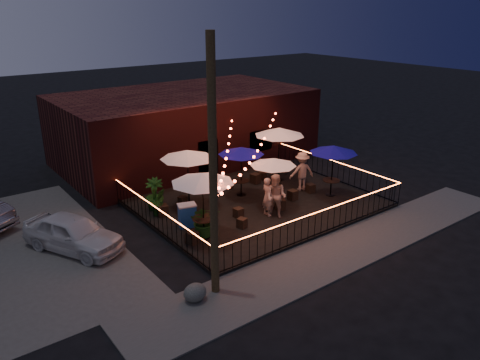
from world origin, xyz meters
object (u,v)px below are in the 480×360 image
(utility_pole, at_px, (213,174))
(cafe_table_1, at_px, (187,155))
(cafe_table_3, at_px, (241,151))
(boulder, at_px, (195,293))
(cafe_table_0, at_px, (202,179))
(cooler, at_px, (187,215))
(cafe_table_2, at_px, (273,162))
(cafe_table_4, at_px, (334,150))
(cafe_table_5, at_px, (279,132))

(utility_pole, distance_m, cafe_table_1, 6.84)
(utility_pole, height_order, cafe_table_3, utility_pole)
(boulder, bearing_deg, utility_pole, 3.46)
(cafe_table_0, distance_m, cooler, 2.29)
(cafe_table_3, bearing_deg, cafe_table_2, -81.30)
(cafe_table_1, height_order, boulder, cafe_table_1)
(cafe_table_3, xyz_separation_m, boulder, (-6.18, -5.83, -1.99))
(cafe_table_3, bearing_deg, cafe_table_1, 172.97)
(cafe_table_0, relative_size, cafe_table_3, 1.09)
(cafe_table_0, bearing_deg, utility_pole, -116.89)
(cafe_table_3, relative_size, cooler, 2.52)
(utility_pole, xyz_separation_m, cafe_table_4, (8.77, 3.21, -1.61))
(utility_pole, distance_m, cafe_table_5, 10.35)
(cafe_table_5, xyz_separation_m, boulder, (-8.93, -6.31, -2.37))
(cafe_table_3, distance_m, boulder, 8.73)
(cafe_table_2, bearing_deg, cafe_table_5, 44.15)
(cafe_table_4, xyz_separation_m, cafe_table_5, (-0.63, 3.05, 0.30))
(cafe_table_5, xyz_separation_m, cooler, (-6.54, -1.87, -2.05))
(cafe_table_2, xyz_separation_m, cooler, (-4.08, 0.52, -1.58))
(cooler, bearing_deg, boulder, -100.19)
(cooler, height_order, boulder, cooler)
(cafe_table_3, bearing_deg, cafe_table_4, -37.20)
(cafe_table_3, relative_size, cafe_table_4, 0.91)
(cafe_table_5, bearing_deg, boulder, -144.77)
(cafe_table_5, bearing_deg, cafe_table_4, -78.25)
(cafe_table_2, distance_m, cafe_table_5, 3.46)
(cafe_table_4, bearing_deg, boulder, -161.17)
(cafe_table_1, bearing_deg, utility_pole, -113.97)
(utility_pole, relative_size, cafe_table_3, 3.30)
(cafe_table_3, distance_m, cafe_table_4, 4.25)
(cafe_table_2, bearing_deg, cafe_table_4, -12.04)
(boulder, bearing_deg, cooler, 61.69)
(utility_pole, height_order, cafe_table_4, utility_pole)
(cafe_table_0, xyz_separation_m, cafe_table_1, (1.12, 2.95, -0.02))
(boulder, bearing_deg, cafe_table_1, 60.32)
(cafe_table_2, bearing_deg, cafe_table_1, 142.93)
(cafe_table_2, relative_size, boulder, 2.78)
(cafe_table_1, distance_m, cafe_table_2, 3.73)
(cafe_table_0, relative_size, cooler, 2.75)
(cafe_table_2, bearing_deg, cafe_table_3, 98.70)
(cafe_table_1, relative_size, cafe_table_4, 1.09)
(cafe_table_1, distance_m, boulder, 7.43)
(utility_pole, distance_m, cooler, 5.75)
(utility_pole, relative_size, cooler, 8.30)
(cafe_table_2, xyz_separation_m, boulder, (-6.47, -3.92, -1.90))
(cafe_table_1, height_order, cafe_table_3, cafe_table_1)
(cafe_table_1, xyz_separation_m, boulder, (-3.51, -6.16, -2.23))
(cafe_table_0, bearing_deg, cafe_table_5, 25.39)
(boulder, bearing_deg, cafe_table_3, 43.32)
(cafe_table_3, bearing_deg, utility_pole, -132.98)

